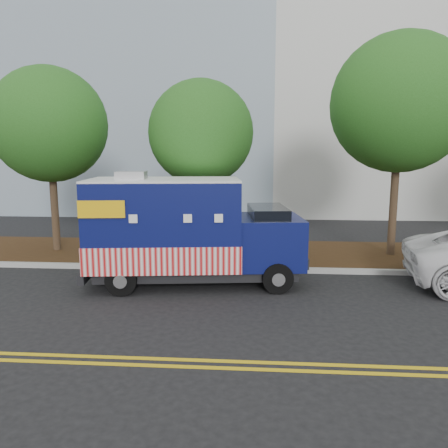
{
  "coord_description": "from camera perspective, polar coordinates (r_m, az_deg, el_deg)",
  "views": [
    {
      "loc": [
        1.11,
        -11.6,
        3.65
      ],
      "look_at": [
        0.2,
        0.6,
        1.61
      ],
      "focal_mm": 35.0,
      "sensor_mm": 36.0,
      "label": 1
    }
  ],
  "objects": [
    {
      "name": "ground",
      "position": [
        12.21,
        -1.15,
        -7.92
      ],
      "size": [
        120.0,
        120.0,
        0.0
      ],
      "primitive_type": "plane",
      "color": "black",
      "rests_on": "ground"
    },
    {
      "name": "curb",
      "position": [
        13.52,
        -0.59,
        -5.85
      ],
      "size": [
        120.0,
        0.18,
        0.15
      ],
      "primitive_type": "cube",
      "color": "#9E9E99",
      "rests_on": "ground"
    },
    {
      "name": "mulch_strip",
      "position": [
        15.55,
        0.06,
        -3.82
      ],
      "size": [
        120.0,
        4.0,
        0.15
      ],
      "primitive_type": "cube",
      "color": "black",
      "rests_on": "ground"
    },
    {
      "name": "centerline_near",
      "position": [
        8.1,
        -4.26,
        -17.29
      ],
      "size": [
        120.0,
        0.1,
        0.01
      ],
      "primitive_type": "cube",
      "color": "gold",
      "rests_on": "ground"
    },
    {
      "name": "centerline_far",
      "position": [
        7.88,
        -4.54,
        -18.1
      ],
      "size": [
        120.0,
        0.1,
        0.01
      ],
      "primitive_type": "cube",
      "color": "gold",
      "rests_on": "ground"
    },
    {
      "name": "tree_a",
      "position": [
        16.55,
        -21.85,
        11.9
      ],
      "size": [
        3.95,
        3.95,
        6.53
      ],
      "color": "#38281C",
      "rests_on": "ground"
    },
    {
      "name": "tree_b",
      "position": [
        14.43,
        -3.02,
        11.78
      ],
      "size": [
        3.39,
        3.39,
        5.94
      ],
      "color": "#38281C",
      "rests_on": "ground"
    },
    {
      "name": "tree_c",
      "position": [
        15.82,
        22.0,
        14.37
      ],
      "size": [
        4.5,
        4.5,
        7.45
      ],
      "color": "#38281C",
      "rests_on": "ground"
    },
    {
      "name": "sign_post",
      "position": [
        14.41,
        -14.31,
        -0.61
      ],
      "size": [
        0.06,
        0.06,
        2.4
      ],
      "primitive_type": "cube",
      "color": "#473828",
      "rests_on": "ground"
    },
    {
      "name": "food_truck",
      "position": [
        12.05,
        -5.23,
        -1.26
      ],
      "size": [
        6.14,
        2.88,
        3.12
      ],
      "rotation": [
        0.0,
        0.0,
        0.12
      ],
      "color": "black",
      "rests_on": "ground"
    }
  ]
}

